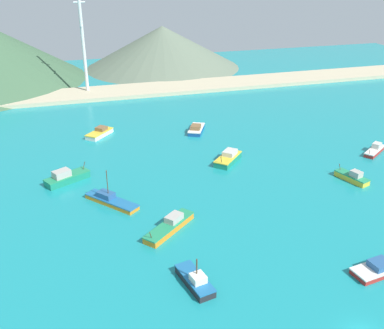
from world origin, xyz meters
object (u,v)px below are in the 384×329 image
(fishing_boat_6, at_px, (195,280))
(radio_tower, at_px, (83,39))
(fishing_boat_3, at_px, (228,158))
(fishing_boat_2, at_px, (100,133))
(fishing_boat_1, at_px, (375,150))
(fishing_boat_9, at_px, (111,200))
(fishing_boat_7, at_px, (170,226))
(fishing_boat_5, at_px, (352,177))
(fishing_boat_10, at_px, (196,129))
(fishing_boat_8, at_px, (66,177))

(fishing_boat_6, distance_m, radio_tower, 101.11)
(fishing_boat_3, bearing_deg, fishing_boat_2, 136.13)
(fishing_boat_2, bearing_deg, fishing_boat_1, -26.22)
(fishing_boat_2, height_order, fishing_boat_9, fishing_boat_9)
(fishing_boat_2, bearing_deg, fishing_boat_7, -82.25)
(fishing_boat_5, height_order, fishing_boat_7, fishing_boat_5)
(fishing_boat_9, bearing_deg, fishing_boat_1, 5.78)
(fishing_boat_7, distance_m, fishing_boat_9, 13.97)
(fishing_boat_3, xyz_separation_m, fishing_boat_10, (-1.12, 19.68, -0.15))
(fishing_boat_6, xyz_separation_m, fishing_boat_8, (-15.22, 36.47, 0.24))
(fishing_boat_6, bearing_deg, fishing_boat_3, 62.94)
(fishing_boat_1, height_order, fishing_boat_6, fishing_boat_6)
(fishing_boat_1, xyz_separation_m, fishing_boat_6, (-52.03, -31.51, 0.05))
(fishing_boat_9, distance_m, radio_tower, 76.03)
(radio_tower, bearing_deg, fishing_boat_1, -49.60)
(fishing_boat_2, xyz_separation_m, fishing_boat_7, (6.29, -46.20, 0.02))
(fishing_boat_5, xyz_separation_m, fishing_boat_8, (-53.98, 15.61, 0.18))
(fishing_boat_3, relative_size, fishing_boat_8, 0.89)
(fishing_boat_2, bearing_deg, fishing_boat_6, -84.07)
(fishing_boat_5, bearing_deg, fishing_boat_6, -151.71)
(fishing_boat_10, bearing_deg, fishing_boat_6, -107.30)
(fishing_boat_5, height_order, radio_tower, radio_tower)
(fishing_boat_5, height_order, fishing_boat_6, fishing_boat_6)
(fishing_boat_7, height_order, radio_tower, radio_tower)
(fishing_boat_2, xyz_separation_m, radio_tower, (0.39, 39.33, 16.75))
(fishing_boat_7, height_order, fishing_boat_9, fishing_boat_9)
(fishing_boat_10, bearing_deg, radio_tower, 118.18)
(fishing_boat_5, relative_size, fishing_boat_10, 0.87)
(fishing_boat_2, height_order, radio_tower, radio_tower)
(fishing_boat_5, relative_size, radio_tower, 0.21)
(fishing_boat_8, height_order, radio_tower, radio_tower)
(fishing_boat_9, bearing_deg, fishing_boat_2, 87.12)
(fishing_boat_6, xyz_separation_m, radio_tower, (-5.87, 99.54, 16.74))
(fishing_boat_5, xyz_separation_m, radio_tower, (-44.62, 78.68, 16.68))
(fishing_boat_9, xyz_separation_m, radio_tower, (2.14, 74.11, 16.84))
(radio_tower, bearing_deg, fishing_boat_8, -98.44)
(fishing_boat_10, relative_size, radio_tower, 0.25)
(fishing_boat_3, relative_size, fishing_boat_6, 1.06)
(fishing_boat_6, height_order, fishing_boat_9, fishing_boat_9)
(fishing_boat_1, xyz_separation_m, fishing_boat_10, (-34.58, 24.52, 0.04))
(fishing_boat_1, relative_size, fishing_boat_8, 0.85)
(fishing_boat_3, height_order, radio_tower, radio_tower)
(fishing_boat_6, distance_m, fishing_boat_10, 58.68)
(fishing_boat_7, distance_m, fishing_boat_10, 45.49)
(fishing_boat_5, bearing_deg, fishing_boat_7, -169.96)
(fishing_boat_8, bearing_deg, fishing_boat_10, 30.90)
(fishing_boat_9, bearing_deg, fishing_boat_8, 123.19)
(fishing_boat_2, height_order, fishing_boat_3, fishing_boat_3)
(fishing_boat_3, distance_m, fishing_boat_8, 33.79)
(fishing_boat_1, relative_size, fishing_boat_5, 1.05)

